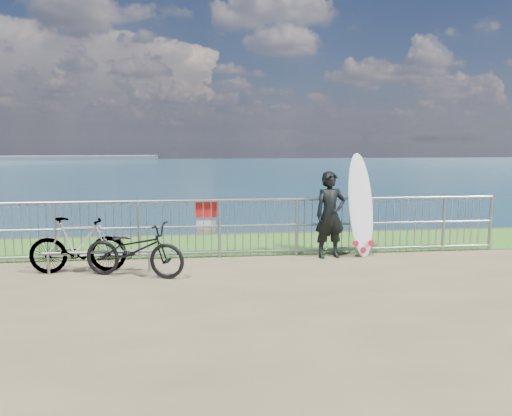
{
  "coord_description": "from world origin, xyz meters",
  "views": [
    {
      "loc": [
        -0.89,
        -7.76,
        2.26
      ],
      "look_at": [
        0.16,
        1.2,
        1.0
      ],
      "focal_mm": 35.0,
      "sensor_mm": 36.0,
      "label": 1
    }
  ],
  "objects": [
    {
      "name": "grass_strip",
      "position": [
        0.0,
        2.7,
        0.01
      ],
      "size": [
        120.0,
        120.0,
        0.0
      ],
      "primitive_type": "plane",
      "color": "#31711F",
      "rests_on": "ground"
    },
    {
      "name": "surfboard",
      "position": [
        2.22,
        1.44,
        0.92
      ],
      "size": [
        0.61,
        0.56,
        2.0
      ],
      "color": "white",
      "rests_on": "ground"
    },
    {
      "name": "bike_rack",
      "position": [
        -2.57,
        0.71,
        0.32
      ],
      "size": [
        1.86,
        0.05,
        0.39
      ],
      "color": "gray",
      "rests_on": "ground"
    },
    {
      "name": "bicycle_near",
      "position": [
        -1.94,
        0.42,
        0.45
      ],
      "size": [
        1.83,
        1.12,
        0.91
      ],
      "primitive_type": "imported",
      "rotation": [
        0.0,
        0.0,
        1.25
      ],
      "color": "black",
      "rests_on": "ground"
    },
    {
      "name": "seascape",
      "position": [
        -43.75,
        147.49,
        -4.03
      ],
      "size": [
        260.0,
        260.0,
        5.0
      ],
      "color": "brown",
      "rests_on": "ground"
    },
    {
      "name": "railing",
      "position": [
        0.01,
        1.6,
        0.58
      ],
      "size": [
        10.06,
        0.1,
        1.13
      ],
      "color": "gray",
      "rests_on": "ground"
    },
    {
      "name": "bicycle_far",
      "position": [
        -2.92,
        0.78,
        0.48
      ],
      "size": [
        1.6,
        0.5,
        0.96
      ],
      "primitive_type": "imported",
      "rotation": [
        0.0,
        0.0,
        1.6
      ],
      "color": "black",
      "rests_on": "ground"
    },
    {
      "name": "surfer",
      "position": [
        1.59,
        1.35,
        0.82
      ],
      "size": [
        0.65,
        0.48,
        1.65
      ],
      "primitive_type": "imported",
      "rotation": [
        0.0,
        0.0,
        0.14
      ],
      "color": "black",
      "rests_on": "ground"
    }
  ]
}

